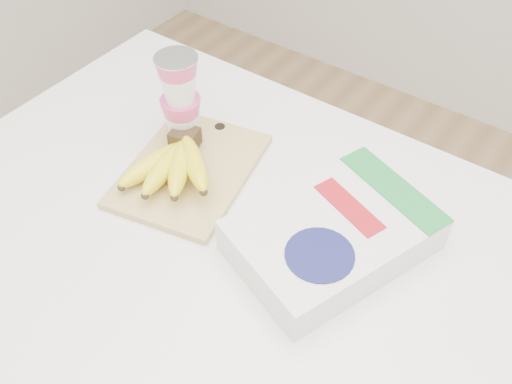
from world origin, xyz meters
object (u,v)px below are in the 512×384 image
bananas (174,163)px  cereal_box (333,235)px  cutting_board (190,170)px  yogurt_stack (180,96)px

bananas → cereal_box: size_ratio=0.53×
cutting_board → bananas: (-0.01, -0.03, 0.03)m
cutting_board → yogurt_stack: yogurt_stack is taller
bananas → yogurt_stack: 0.12m
cutting_board → yogurt_stack: (-0.06, 0.06, 0.10)m
bananas → yogurt_stack: size_ratio=1.06×
bananas → yogurt_stack: (-0.05, 0.09, 0.07)m
yogurt_stack → cereal_box: bearing=-9.5°
cereal_box → cutting_board: bearing=-159.9°
cereal_box → yogurt_stack: bearing=-169.2°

